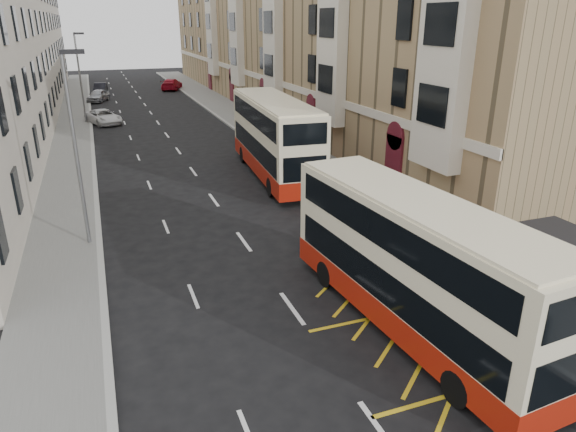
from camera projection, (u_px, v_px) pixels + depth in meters
name	position (u px, v px, depth m)	size (l,w,h in m)	color
ground	(344.00, 381.00, 13.97)	(200.00, 200.00, 0.00)	black
pavement_right	(271.00, 137.00, 42.80)	(4.00, 120.00, 0.15)	slate
pavement_left	(71.00, 152.00, 37.75)	(3.00, 120.00, 0.15)	slate
kerb_right	(248.00, 138.00, 42.15)	(0.25, 120.00, 0.15)	#9A9A94
kerb_left	(93.00, 150.00, 38.23)	(0.25, 120.00, 0.15)	#9A9A94
road_markings	(152.00, 114.00, 53.34)	(10.00, 110.00, 0.01)	silver
terrace_right	(285.00, 36.00, 55.83)	(10.75, 79.00, 15.25)	#907953
guard_railing	(421.00, 240.00, 20.73)	(0.06, 6.56, 1.01)	red
street_lamp_near	(75.00, 140.00, 20.74)	(0.93, 0.18, 8.00)	slate
street_lamp_far	(80.00, 73.00, 46.99)	(0.93, 0.18, 8.00)	slate
double_decker_front	(414.00, 265.00, 15.69)	(3.28, 10.93, 4.30)	beige
double_decker_rear	(275.00, 138.00, 31.39)	(3.61, 12.16, 4.79)	beige
pedestrian_far	(476.00, 270.00, 18.13)	(0.89, 0.37, 1.52)	black
white_van	(103.00, 117.00, 48.13)	(2.21, 4.79, 1.33)	white
car_silver	(98.00, 96.00, 61.20)	(1.71, 4.26, 1.45)	#9B9DA2
car_dark	(100.00, 88.00, 67.81)	(1.48, 4.23, 1.40)	black
car_red	(172.00, 84.00, 71.68)	(2.13, 5.25, 1.52)	#A0091B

